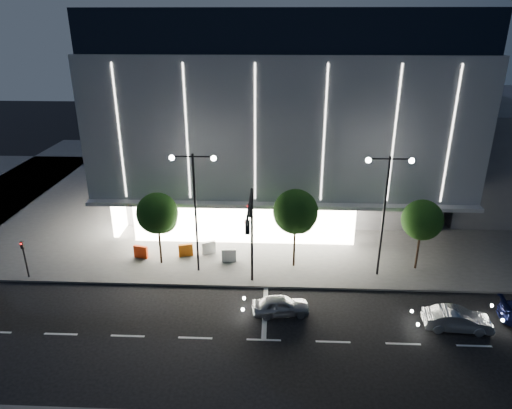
{
  "coord_description": "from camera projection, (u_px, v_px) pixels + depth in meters",
  "views": [
    {
      "loc": [
        2.5,
        -23.03,
        17.23
      ],
      "look_at": [
        1.18,
        7.06,
        5.0
      ],
      "focal_mm": 32.0,
      "sensor_mm": 36.0,
      "label": 1
    }
  ],
  "objects": [
    {
      "name": "car_lead",
      "position": [
        281.0,
        305.0,
        28.57
      ],
      "size": [
        3.76,
        1.91,
        1.23
      ],
      "primitive_type": "imported",
      "rotation": [
        0.0,
        0.0,
        1.7
      ],
      "color": "#A4A7AC",
      "rests_on": "ground"
    },
    {
      "name": "tree_right",
      "position": [
        422.0,
        222.0,
        32.41
      ],
      "size": [
        2.91,
        2.91,
        5.51
      ],
      "color": "black",
      "rests_on": "ground"
    },
    {
      "name": "barrier_b",
      "position": [
        209.0,
        248.0,
        35.73
      ],
      "size": [
        1.1,
        0.69,
        1.0
      ],
      "primitive_type": "cube",
      "rotation": [
        0.0,
        0.0,
        0.43
      ],
      "color": "silver",
      "rests_on": "sidewalk_museum"
    },
    {
      "name": "ped_signal_far",
      "position": [
        24.0,
        255.0,
        31.97
      ],
      "size": [
        0.22,
        0.24,
        3.0
      ],
      "color": "black",
      "rests_on": "ground"
    },
    {
      "name": "tree_left",
      "position": [
        158.0,
        215.0,
        33.13
      ],
      "size": [
        3.02,
        3.02,
        5.72
      ],
      "color": "black",
      "rests_on": "ground"
    },
    {
      "name": "ground",
      "position": [
        232.0,
        323.0,
        27.9
      ],
      "size": [
        160.0,
        160.0,
        0.0
      ],
      "primitive_type": "plane",
      "color": "black",
      "rests_on": "ground"
    },
    {
      "name": "barrier_a",
      "position": [
        141.0,
        252.0,
        35.08
      ],
      "size": [
        1.13,
        0.51,
        1.0
      ],
      "primitive_type": "cube",
      "rotation": [
        0.0,
        0.0,
        -0.24
      ],
      "color": "#F6370D",
      "rests_on": "sidewalk_museum"
    },
    {
      "name": "barrier_c",
      "position": [
        186.0,
        250.0,
        35.35
      ],
      "size": [
        1.13,
        0.56,
        1.0
      ],
      "primitive_type": "cube",
      "rotation": [
        0.0,
        0.0,
        0.3
      ],
      "color": "#C7540B",
      "rests_on": "sidewalk_museum"
    },
    {
      "name": "street_lamp_west",
      "position": [
        195.0,
        196.0,
        31.34
      ],
      "size": [
        3.16,
        0.36,
        9.0
      ],
      "color": "black",
      "rests_on": "ground"
    },
    {
      "name": "tree_mid",
      "position": [
        296.0,
        214.0,
        32.61
      ],
      "size": [
        3.25,
        3.25,
        6.15
      ],
      "color": "black",
      "rests_on": "ground"
    },
    {
      "name": "annex_building",
      "position": [
        502.0,
        147.0,
        47.18
      ],
      "size": [
        16.0,
        20.0,
        10.0
      ],
      "primitive_type": "cube",
      "color": "#4C4C51",
      "rests_on": "ground"
    },
    {
      "name": "car_second",
      "position": [
        457.0,
        320.0,
        27.16
      ],
      "size": [
        4.05,
        1.65,
        1.31
      ],
      "primitive_type": "imported",
      "rotation": [
        0.0,
        0.0,
        1.5
      ],
      "color": "#AEB2B6",
      "rests_on": "ground"
    },
    {
      "name": "street_lamp_east",
      "position": [
        386.0,
        199.0,
        30.81
      ],
      "size": [
        3.16,
        0.36,
        9.0
      ],
      "color": "black",
      "rests_on": "ground"
    },
    {
      "name": "barrier_d",
      "position": [
        229.0,
        255.0,
        34.56
      ],
      "size": [
        1.12,
        0.37,
        1.0
      ],
      "primitive_type": "cube",
      "rotation": [
        0.0,
        0.0,
        0.11
      ],
      "color": "silver",
      "rests_on": "sidewalk_museum"
    },
    {
      "name": "traffic_mast",
      "position": [
        251.0,
        226.0,
        29.06
      ],
      "size": [
        0.33,
        5.89,
        7.07
      ],
      "color": "black",
      "rests_on": "ground"
    },
    {
      "name": "sidewalk_museum",
      "position": [
        298.0,
        189.0,
        49.89
      ],
      "size": [
        70.0,
        40.0,
        0.15
      ],
      "primitive_type": "cube",
      "color": "#474747",
      "rests_on": "ground"
    },
    {
      "name": "museum",
      "position": [
        281.0,
        107.0,
        44.94
      ],
      "size": [
        30.0,
        25.8,
        18.0
      ],
      "color": "#4C4C51",
      "rests_on": "ground"
    }
  ]
}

